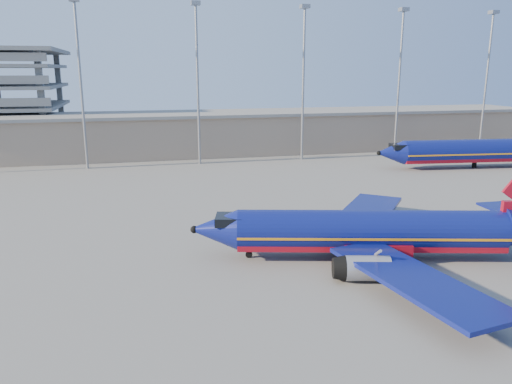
# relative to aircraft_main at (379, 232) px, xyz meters

# --- Properties ---
(ground) EXTENTS (220.00, 220.00, 0.00)m
(ground) POSITION_rel_aircraft_main_xyz_m (-4.83, 5.97, -2.56)
(ground) COLOR slate
(ground) RESTS_ON ground
(terminal_building) EXTENTS (122.00, 16.00, 8.50)m
(terminal_building) POSITION_rel_aircraft_main_xyz_m (5.17, 63.97, 1.75)
(terminal_building) COLOR gray
(terminal_building) RESTS_ON ground
(light_mast_row) EXTENTS (101.60, 1.60, 28.65)m
(light_mast_row) POSITION_rel_aircraft_main_xyz_m (0.17, 51.97, 14.99)
(light_mast_row) COLOR gray
(light_mast_row) RESTS_ON ground
(aircraft_main) EXTENTS (34.80, 33.05, 12.01)m
(aircraft_main) POSITION_rel_aircraft_main_xyz_m (0.00, 0.00, 0.00)
(aircraft_main) COLOR navy
(aircraft_main) RESTS_ON ground
(aircraft_second) EXTENTS (39.26, 15.22, 13.31)m
(aircraft_second) POSITION_rel_aircraft_main_xyz_m (38.42, 36.31, 0.49)
(aircraft_second) COLOR navy
(aircraft_second) RESTS_ON ground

